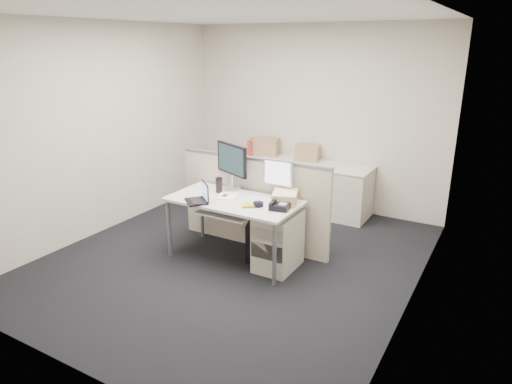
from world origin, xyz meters
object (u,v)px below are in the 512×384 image
Objects in this scene: desk at (234,205)px; laptop at (196,193)px; monitor_main at (232,167)px; desk_phone at (280,207)px.

laptop reaches higher than desk.
desk is 0.52m from monitor_main.
desk_phone is at bearing -2.77° from desk.
desk is at bearing 168.00° from desk_phone.
monitor_main is 0.93m from desk_phone.
desk is at bearing 82.44° from laptop.
monitor_main is 1.95× the size of laptop.
desk_phone is (0.60, -0.03, 0.10)m from desk.
desk_phone is at bearing 56.23° from laptop.
desk is at bearing -31.84° from monitor_main.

